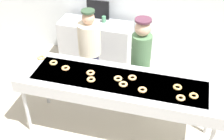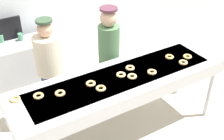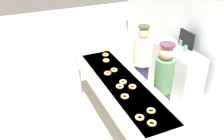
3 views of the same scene
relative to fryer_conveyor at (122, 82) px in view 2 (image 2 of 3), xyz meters
The scene contains 20 objects.
ground_plane 0.92m from the fryer_conveyor, ahead, with size 16.00×16.00×0.00m, color beige.
fryer_conveyor is the anchor object (origin of this frame).
glazed_donut_0 0.11m from the fryer_conveyor, 116.38° to the left, with size 0.12×0.12×0.03m, color #E4B76E.
glazed_donut_1 0.44m from the fryer_conveyor, behind, with size 0.12×0.12×0.03m, color #EBAA68.
glazed_donut_2 0.82m from the fryer_conveyor, behind, with size 0.12×0.12×0.03m, color #EFAF67.
glazed_donut_3 0.39m from the fryer_conveyor, 163.94° to the right, with size 0.12×0.12×0.03m, color #DFAA66.
glazed_donut_4 0.40m from the fryer_conveyor, 20.72° to the right, with size 0.12×0.12×0.03m, color #EFB86D.
glazed_donut_5 1.04m from the fryer_conveyor, ahead, with size 0.12×0.12×0.03m, color #EBB862.
glazed_donut_6 0.23m from the fryer_conveyor, 25.63° to the left, with size 0.12×0.12×0.03m, color #E3AD6A.
glazed_donut_7 0.82m from the fryer_conveyor, ahead, with size 0.12×0.12×0.03m, color #DCAE5C.
glazed_donut_8 0.89m from the fryer_conveyor, 11.07° to the right, with size 0.12×0.12×0.03m, color #E5B56C.
glazed_donut_9 1.30m from the fryer_conveyor, behind, with size 0.12×0.12×0.03m, color #E3B667.
glazed_donut_10 1.05m from the fryer_conveyor, behind, with size 0.12×0.12×0.03m, color #DCB569.
glazed_donut_11 0.17m from the fryer_conveyor, 44.16° to the right, with size 0.12×0.12×0.03m, color #EAB56F.
worker_baker 0.68m from the fryer_conveyor, 73.42° to the left, with size 0.31×0.31×1.66m.
worker_assistant 1.01m from the fryer_conveyor, 131.93° to the left, with size 0.37×0.37×1.65m.
prep_counter 2.03m from the fryer_conveyor, 117.41° to the left, with size 1.42×0.53×0.91m, color #B7BABF.
paper_cup_0 1.99m from the fryer_conveyor, 112.27° to the left, with size 0.08×0.08×0.12m, color #4C8C66.
paper_cup_1 2.20m from the fryer_conveyor, 118.18° to the left, with size 0.08×0.08×0.12m, color #4C8C66.
menu_display 2.17m from the fryer_conveyor, 114.80° to the left, with size 0.45×0.04×0.37m, color black.
Camera 2 is at (-1.65, -2.49, 3.05)m, focal length 46.25 mm.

